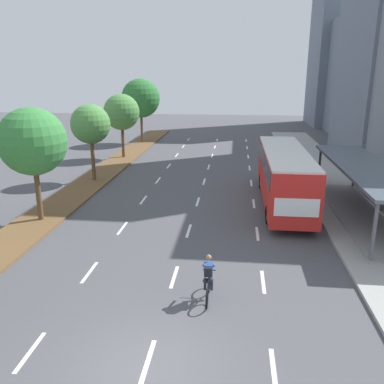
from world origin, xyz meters
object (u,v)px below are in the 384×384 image
at_px(cyclist, 208,280).
at_px(bus_shelter, 368,186).
at_px(median_tree_fourth, 122,112).
at_px(median_tree_third, 90,124).
at_px(bus, 284,171).
at_px(median_tree_fifth, 141,98).
at_px(median_tree_second, 32,142).

bearing_deg(cyclist, bus_shelter, 49.13).
xyz_separation_m(cyclist, median_tree_fourth, (-9.79, 24.03, 3.52)).
bearing_deg(median_tree_third, bus, -16.65).
xyz_separation_m(bus, median_tree_fourth, (-13.58, 12.57, 2.24)).
bearing_deg(bus_shelter, cyclist, -130.87).
bearing_deg(median_tree_third, median_tree_fifth, 91.02).
relative_size(cyclist, median_tree_second, 0.30).
bearing_deg(median_tree_third, cyclist, -58.03).
xyz_separation_m(median_tree_second, median_tree_fifth, (-0.31, 25.64, 0.67)).
bearing_deg(median_tree_second, median_tree_fourth, 90.43).
bearing_deg(bus, median_tree_fourth, 137.21).
relative_size(cyclist, median_tree_fifth, 0.26).
xyz_separation_m(bus, cyclist, (-3.79, -11.46, -1.28)).
bearing_deg(median_tree_fourth, bus_shelter, -39.46).
distance_m(median_tree_third, median_tree_fourth, 8.55).
xyz_separation_m(median_tree_second, median_tree_third, (-0.00, 8.55, -0.15)).
bearing_deg(bus, median_tree_third, 163.35).
bearing_deg(bus, median_tree_fifth, 123.09).
xyz_separation_m(cyclist, median_tree_second, (-9.66, 6.94, 3.59)).
bearing_deg(median_tree_third, median_tree_fourth, 90.84).
height_order(bus, median_tree_fifth, median_tree_fifth).
height_order(bus_shelter, median_tree_fifth, median_tree_fifth).
distance_m(bus_shelter, median_tree_fourth, 23.27).
height_order(cyclist, median_tree_second, median_tree_second).
relative_size(median_tree_second, median_tree_third, 1.09).
bearing_deg(median_tree_fourth, bus, -42.79).
height_order(bus_shelter, median_tree_second, median_tree_second).
distance_m(median_tree_fourth, median_tree_fifth, 8.58).
height_order(bus, median_tree_second, median_tree_second).
distance_m(bus, median_tree_third, 14.21).
xyz_separation_m(bus, median_tree_second, (-13.46, -4.52, 2.31)).
relative_size(median_tree_third, median_tree_fifth, 0.78).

